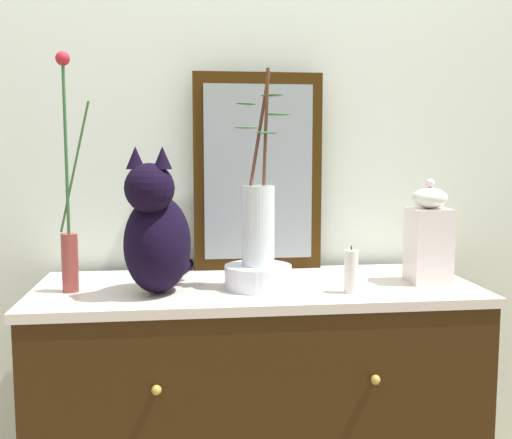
{
  "coord_description": "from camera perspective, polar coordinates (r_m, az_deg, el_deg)",
  "views": [
    {
      "loc": [
        -0.2,
        -1.62,
        1.23
      ],
      "look_at": [
        0.0,
        0.0,
        1.05
      ],
      "focal_mm": 42.28,
      "sensor_mm": 36.0,
      "label": 1
    }
  ],
  "objects": [
    {
      "name": "cat_sitting",
      "position": [
        1.56,
        -9.37,
        -1.39
      ],
      "size": [
        0.22,
        0.44,
        0.38
      ],
      "color": "black",
      "rests_on": "sideboard"
    },
    {
      "name": "mirror_leaning",
      "position": [
        1.85,
        0.19,
        4.49
      ],
      "size": [
        0.39,
        0.03,
        0.6
      ],
      "color": "#331D05",
      "rests_on": "sideboard"
    },
    {
      "name": "wall_back",
      "position": [
        1.95,
        -1.13,
        8.49
      ],
      "size": [
        4.4,
        0.08,
        2.6
      ],
      "primitive_type": "cube",
      "color": "silver",
      "rests_on": "ground_plane"
    },
    {
      "name": "vase_glass_clear",
      "position": [
        1.6,
        0.3,
        0.12
      ],
      "size": [
        0.15,
        0.16,
        0.52
      ],
      "color": "silver",
      "rests_on": "bowl_porcelain"
    },
    {
      "name": "sideboard",
      "position": [
        1.82,
        0.0,
        -19.57
      ],
      "size": [
        1.2,
        0.5,
        0.87
      ],
      "color": "black",
      "rests_on": "ground_plane"
    },
    {
      "name": "candle_pillar",
      "position": [
        1.58,
        8.97,
        -4.89
      ],
      "size": [
        0.04,
        0.04,
        0.12
      ],
      "color": "silver",
      "rests_on": "sideboard"
    },
    {
      "name": "jar_lidded_porcelain",
      "position": [
        1.74,
        16.01,
        -1.57
      ],
      "size": [
        0.11,
        0.11,
        0.29
      ],
      "color": "silver",
      "rests_on": "sideboard"
    },
    {
      "name": "vase_slim_green",
      "position": [
        1.63,
        -17.28,
        -0.6
      ],
      "size": [
        0.09,
        0.04,
        0.61
      ],
      "color": "brown",
      "rests_on": "sideboard"
    },
    {
      "name": "bowl_porcelain",
      "position": [
        1.62,
        0.28,
        -5.42
      ],
      "size": [
        0.18,
        0.18,
        0.06
      ],
      "primitive_type": "cylinder",
      "color": "white",
      "rests_on": "sideboard"
    }
  ]
}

